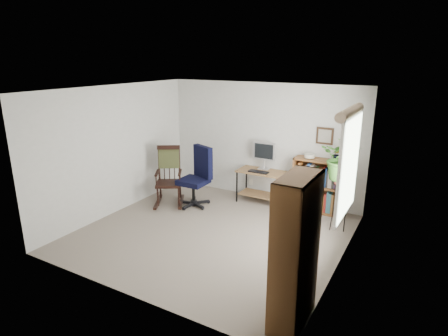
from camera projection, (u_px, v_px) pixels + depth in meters
The scene contains 18 objects.
floor at pixel (212, 233), 6.36m from camera, with size 4.20×4.00×0.00m, color gray.
ceiling at pixel (211, 89), 5.68m from camera, with size 4.20×4.00×0.00m, color silver.
wall_back at pixel (262, 142), 7.69m from camera, with size 4.20×0.00×2.40m, color silver.
wall_front at pixel (122, 207), 4.35m from camera, with size 4.20×0.00×2.40m, color silver.
wall_left at pixel (116, 150), 7.02m from camera, with size 0.00×4.00×2.40m, color silver.
wall_right at pixel (345, 187), 5.03m from camera, with size 0.00×4.00×2.40m, color silver.
window at pixel (348, 166), 5.24m from camera, with size 0.12×1.20×1.50m, color white, non-canonical shape.
desk at pixel (260, 187), 7.63m from camera, with size 0.93×0.51×0.67m, color olive, non-canonical shape.
monitor at pixel (264, 156), 7.57m from camera, with size 0.46×0.16×0.56m, color #B6B6BB, non-canonical shape.
keyboard at pixel (258, 172), 7.43m from camera, with size 0.40×0.15×0.03m, color black.
office_chair at pixel (193, 177), 7.37m from camera, with size 0.66×0.66×1.22m, color black, non-canonical shape.
rocking_chair at pixel (169, 176), 7.46m from camera, with size 0.62×1.03×1.19m, color black, non-canonical shape.
low_bookshelf at pixel (319, 186), 7.13m from camera, with size 0.98×0.33×1.04m, color brown, non-canonical shape.
tall_bookshelf at pixel (295, 252), 4.01m from camera, with size 0.32×0.75×1.72m, color brown, non-canonical shape.
plant_stand at pixel (339, 203), 6.36m from camera, with size 0.27×0.27×0.98m, color black, non-canonical shape.
spider_plant at pixel (345, 137), 6.03m from camera, with size 1.69×1.88×1.46m, color #306021.
potted_plant_small at pixel (336, 159), 6.84m from camera, with size 0.13×0.24×0.11m, color #306021.
framed_picture at pixel (325, 136), 6.99m from camera, with size 0.32×0.04×0.32m, color black, non-canonical shape.
Camera 1 is at (3.03, -4.93, 2.87)m, focal length 30.00 mm.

